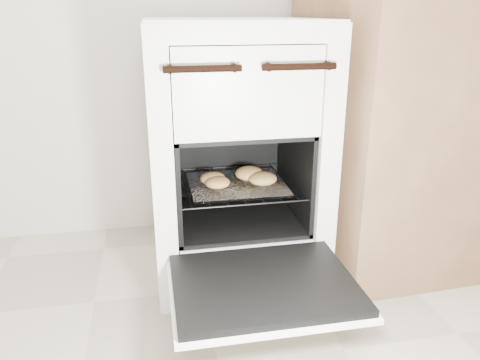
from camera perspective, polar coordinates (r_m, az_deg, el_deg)
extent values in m
cube|color=white|center=(1.54, -1.00, 3.59)|extent=(0.53, 0.56, 0.81)
cylinder|color=black|center=(1.18, -4.58, 13.35)|extent=(0.19, 0.02, 0.02)
cylinder|color=black|center=(1.23, 7.27, 13.54)|extent=(0.19, 0.02, 0.02)
cube|color=black|center=(1.22, 2.91, -12.52)|extent=(0.46, 0.35, 0.02)
cube|color=white|center=(1.23, 2.89, -13.15)|extent=(0.48, 0.37, 0.01)
cylinder|color=black|center=(1.48, -7.72, -0.97)|extent=(0.01, 0.37, 0.01)
cylinder|color=black|center=(1.55, 6.40, -0.02)|extent=(0.01, 0.37, 0.01)
cylinder|color=black|center=(1.34, 0.86, -3.05)|extent=(0.38, 0.01, 0.01)
cylinder|color=black|center=(1.67, -1.61, 1.58)|extent=(0.38, 0.01, 0.01)
cylinder|color=black|center=(1.49, -6.54, -0.89)|extent=(0.00, 0.35, 0.00)
cylinder|color=black|center=(1.49, -4.51, -0.75)|extent=(0.00, 0.35, 0.00)
cylinder|color=black|center=(1.50, -2.50, -0.62)|extent=(0.00, 0.35, 0.00)
cylinder|color=black|center=(1.51, -0.51, -0.49)|extent=(0.00, 0.35, 0.00)
cylinder|color=black|center=(1.52, 1.46, -0.35)|extent=(0.00, 0.35, 0.00)
cylinder|color=black|center=(1.53, 3.40, -0.22)|extent=(0.00, 0.35, 0.00)
cylinder|color=black|center=(1.54, 5.30, -0.09)|extent=(0.00, 0.35, 0.00)
cube|color=white|center=(1.49, -0.39, -0.53)|extent=(0.30, 0.26, 0.01)
ellipsoid|color=#DFA659|center=(1.45, -2.78, -0.28)|extent=(0.11, 0.11, 0.03)
ellipsoid|color=#DFA659|center=(1.51, 1.12, 0.85)|extent=(0.13, 0.13, 0.04)
ellipsoid|color=#DFA659|center=(1.47, 2.77, 0.20)|extent=(0.10, 0.10, 0.04)
ellipsoid|color=#DFA659|center=(1.48, -3.37, 0.23)|extent=(0.09, 0.09, 0.04)
cube|color=olive|center=(1.82, 23.84, 6.82)|extent=(0.99, 0.69, 0.96)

